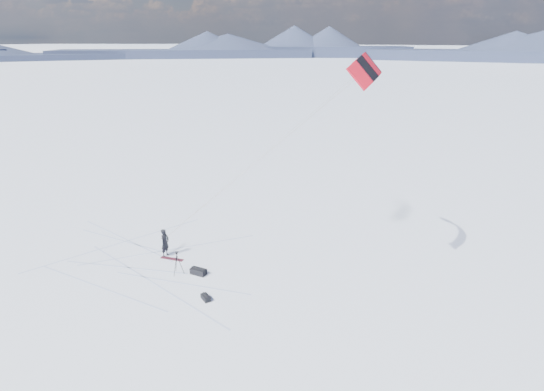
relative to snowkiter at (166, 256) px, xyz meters
The scene contains 9 objects.
ground 1.65m from the snowkiter, 72.86° to the right, with size 1800.00×1800.00×0.00m, color white.
horizon_hills 3.89m from the snowkiter, 72.86° to the right, with size 704.00×704.00×8.66m.
snow_tracks 2.22m from the snowkiter, 88.09° to the right, with size 17.62×14.39×0.01m.
snowkiter is the anchor object (origin of this frame).
snowboard 0.67m from the snowkiter, 18.05° to the right, with size 1.56×0.29×0.04m, color maroon.
tripod 2.84m from the snowkiter, 36.09° to the right, with size 0.69×0.61×1.47m.
gear_bag_a 3.51m from the snowkiter, 18.44° to the right, with size 0.97×0.46×0.43m.
gear_bag_b 6.24m from the snowkiter, 31.68° to the right, with size 0.77×0.66×0.32m.
power_kite 16.99m from the snowkiter, 13.59° to the left, with size 12.93×5.47×11.62m.
Camera 1 is at (17.51, -19.43, 13.52)m, focal length 30.00 mm.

